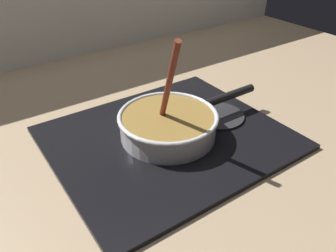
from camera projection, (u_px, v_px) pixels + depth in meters
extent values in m
cube|color=#9E8466|center=(160.00, 184.00, 0.74)|extent=(2.40, 1.60, 0.04)
cube|color=black|center=(168.00, 138.00, 0.84)|extent=(0.56, 0.48, 0.01)
torus|color=#592D0C|center=(168.00, 134.00, 0.84)|extent=(0.18, 0.18, 0.01)
cylinder|color=#262628|center=(217.00, 116.00, 0.92)|extent=(0.14, 0.14, 0.01)
cylinder|color=silver|center=(168.00, 126.00, 0.83)|extent=(0.23, 0.23, 0.06)
cylinder|color=olive|center=(168.00, 125.00, 0.82)|extent=(0.22, 0.22, 0.05)
torus|color=silver|center=(168.00, 116.00, 0.81)|extent=(0.25, 0.25, 0.01)
cylinder|color=black|center=(229.00, 96.00, 0.91)|extent=(0.17, 0.02, 0.02)
cylinder|color=#EDD88C|center=(182.00, 135.00, 0.76)|extent=(0.03, 0.03, 0.01)
cylinder|color=#EDD88C|center=(160.00, 104.00, 0.88)|extent=(0.03, 0.03, 0.01)
cylinder|color=#E5CC7A|center=(167.00, 120.00, 0.81)|extent=(0.04, 0.04, 0.01)
cylinder|color=#E5CC7A|center=(186.00, 112.00, 0.84)|extent=(0.03, 0.03, 0.01)
cylinder|color=#E5CC7A|center=(167.00, 130.00, 0.78)|extent=(0.04, 0.04, 0.01)
cylinder|color=#E5CC7A|center=(149.00, 136.00, 0.75)|extent=(0.03, 0.03, 0.01)
cylinder|color=maroon|center=(169.00, 85.00, 0.73)|extent=(0.04, 0.12, 0.23)
cube|color=brown|center=(161.00, 118.00, 0.83)|extent=(0.04, 0.05, 0.01)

